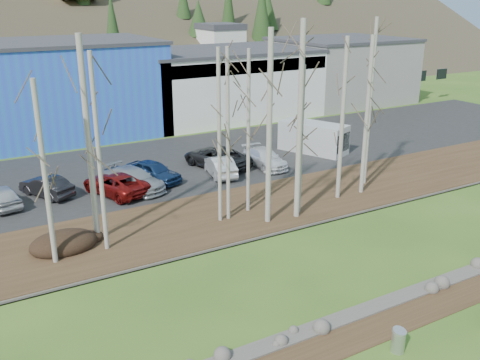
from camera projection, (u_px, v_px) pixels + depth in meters
ground at (436, 349)px, 19.16m from camera, size 200.00×200.00×0.00m
dirt_strip at (393, 319)px, 20.88m from camera, size 80.00×1.80×0.03m
near_bank_rocks at (375, 307)px, 21.70m from camera, size 80.00×0.80×0.50m
river at (314, 266)px, 25.06m from camera, size 80.00×8.00×0.90m
far_bank_rocks at (267, 234)px, 28.42m from camera, size 80.00×0.80×0.46m
far_bank at (237, 212)px, 31.02m from camera, size 80.00×7.00×0.15m
parking_lot at (167, 165)px, 39.62m from camera, size 80.00×14.00×0.14m
building_blue at (40, 89)px, 46.93m from camera, size 20.40×12.24×8.30m
building_white at (221, 82)px, 55.63m from camera, size 18.36×12.24×6.80m
building_grey at (341, 70)px, 63.09m from camera, size 14.28×12.24×7.30m
litter_bin at (398, 341)px, 18.90m from camera, size 0.60×0.60×0.83m
dirt_mound at (64, 242)px, 26.32m from camera, size 3.29×2.32×0.65m
birch_0 at (45, 175)px, 23.72m from camera, size 0.24×0.24×8.58m
birch_1 at (99, 155)px, 24.88m from camera, size 0.22×0.22×9.57m
birch_2 at (89, 142)px, 25.79m from camera, size 0.30×0.30×10.25m
birch_3 at (219, 138)px, 28.23m from camera, size 0.20×0.20×9.42m
birch_4 at (269, 130)px, 27.94m from camera, size 0.29×0.29×10.37m
birch_5 at (248, 133)px, 29.62m from camera, size 0.20×0.20×9.21m
birch_6 at (301, 141)px, 29.57m from camera, size 0.21×0.21×8.39m
birch_7 at (300, 123)px, 28.57m from camera, size 0.30×0.30×10.77m
birch_8 at (367, 117)px, 32.43m from camera, size 0.26×0.26×9.70m
birch_9 at (370, 104)px, 33.92m from camera, size 0.23×0.23×10.63m
birch_10 at (228, 137)px, 28.48m from camera, size 0.20×0.20×9.42m
birch_11 at (342, 121)px, 31.53m from camera, size 0.26×0.26×9.70m
car_1 at (46, 186)px, 33.13m from camera, size 2.93×4.10×1.28m
car_2 at (115, 184)px, 33.49m from camera, size 3.71×5.32×1.35m
car_3 at (134, 179)px, 34.20m from camera, size 3.54×5.21×1.40m
car_4 at (153, 171)px, 35.70m from camera, size 3.23×4.47×1.42m
car_5 at (219, 166)px, 36.98m from camera, size 2.24×4.37×1.37m
car_6 at (217, 157)px, 38.74m from camera, size 3.92×5.92×1.51m
car_7 at (265, 158)px, 38.84m from camera, size 1.94×4.49×1.29m
car_8 at (1, 196)px, 31.48m from camera, size 2.24×4.03×1.30m
van_white at (316, 138)px, 42.31m from camera, size 4.11×5.74×2.32m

